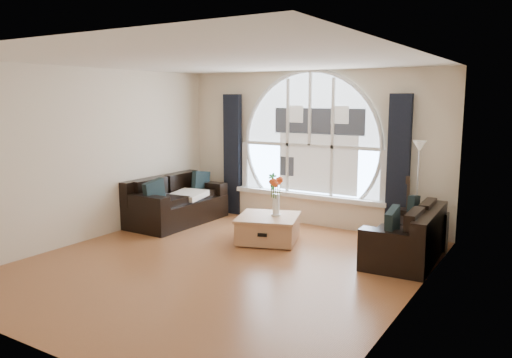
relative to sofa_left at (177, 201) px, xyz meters
name	(u,v)px	position (x,y,z in m)	size (l,w,h in m)	color
ground	(221,264)	(2.03, -1.47, -0.40)	(5.00, 5.50, 0.01)	brown
ceiling	(219,60)	(2.03, -1.47, 2.30)	(5.00, 5.50, 0.01)	silver
wall_back	(311,148)	(2.03, 1.28, 0.95)	(5.00, 0.01, 2.70)	beige
wall_front	(30,202)	(2.03, -4.22, 0.95)	(5.00, 0.01, 2.70)	beige
wall_left	(91,155)	(-0.47, -1.47, 0.95)	(0.01, 5.50, 2.70)	beige
wall_right	(413,182)	(4.53, -1.47, 0.95)	(0.01, 5.50, 2.70)	beige
attic_slope	(389,86)	(4.23, -1.47, 1.95)	(0.92, 5.50, 0.72)	silver
arched_window	(310,133)	(2.03, 1.25, 1.23)	(2.60, 0.06, 2.15)	silver
window_sill	(308,196)	(2.03, 1.18, 0.11)	(2.90, 0.22, 0.08)	white
window_frame	(310,133)	(2.03, 1.22, 1.23)	(2.76, 0.08, 2.15)	white
neighbor_house	(318,140)	(2.18, 1.23, 1.10)	(1.70, 0.02, 1.50)	silver
curtain_left	(233,155)	(0.43, 1.16, 0.75)	(0.35, 0.12, 2.30)	black
curtain_right	(398,167)	(3.63, 1.16, 0.75)	(0.35, 0.12, 2.30)	black
sofa_left	(177,201)	(0.00, 0.00, 0.00)	(0.93, 1.86, 0.83)	black
sofa_right	(406,231)	(4.09, 0.07, 0.00)	(0.82, 1.63, 0.73)	black
coffee_chest	(268,227)	(2.01, -0.17, -0.18)	(0.92, 0.92, 0.45)	#A5724C
throw_blanket	(188,195)	(0.15, 0.14, 0.10)	(0.55, 0.55, 0.10)	silver
vase_flowers	(276,191)	(2.10, -0.10, 0.40)	(0.24, 0.24, 0.70)	white
floor_lamp	(417,194)	(4.01, 0.86, 0.40)	(0.24, 0.24, 1.60)	#B2B2B2
guitar	(408,209)	(3.88, 0.91, 0.13)	(0.36, 0.24, 1.06)	brown
potted_plant	(272,181)	(1.30, 1.18, 0.31)	(0.17, 0.11, 0.31)	#1E6023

